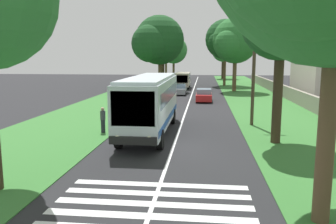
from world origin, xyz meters
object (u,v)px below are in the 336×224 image
roadside_tree_left_4 (161,47)px  trailing_minibus_0 (183,79)px  utility_pole (254,73)px  trailing_car_1 (180,89)px  trailing_car_0 (204,95)px  roadside_tree_right_3 (225,40)px  roadside_tree_right_4 (279,23)px  roadside_tree_left_2 (157,42)px  roadside_tree_left_3 (173,51)px  roadside_tree_right_2 (223,51)px  roadside_tree_left_0 (165,45)px  roadside_tree_right_0 (234,42)px  coach_bus (150,101)px  pedestrian (103,120)px

roadside_tree_left_4 → trailing_minibus_0: bearing=-134.6°
utility_pole → trailing_car_1: bearing=18.2°
trailing_car_0 → roadside_tree_right_3: bearing=-8.6°
roadside_tree_right_4 → roadside_tree_left_2: bearing=19.7°
trailing_minibus_0 → trailing_car_1: bearing=-179.4°
roadside_tree_left_2 → roadside_tree_left_3: roadside_tree_left_2 is taller
roadside_tree_right_4 → roadside_tree_right_3: bearing=1.0°
roadside_tree_left_2 → trailing_minibus_0: bearing=-40.6°
roadside_tree_left_4 → roadside_tree_right_4: roadside_tree_right_4 is taller
roadside_tree_left_4 → roadside_tree_right_2: bearing=-27.6°
roadside_tree_left_0 → roadside_tree_left_4: 9.69m
roadside_tree_right_2 → roadside_tree_left_4: bearing=152.4°
roadside_tree_right_0 → roadside_tree_right_2: 30.03m
trailing_car_1 → trailing_minibus_0: trailing_minibus_0 is taller
coach_bus → roadside_tree_left_0: bearing=5.5°
roadside_tree_left_2 → roadside_tree_left_4: size_ratio=1.20×
roadside_tree_right_2 → roadside_tree_right_3: 19.56m
trailing_minibus_0 → roadside_tree_right_4: size_ratio=0.65×
trailing_minibus_0 → roadside_tree_left_4: size_ratio=0.65×
utility_pole → roadside_tree_left_0: bearing=14.8°
trailing_car_1 → roadside_tree_right_0: (4.91, -7.50, 6.51)m
trailing_car_0 → roadside_tree_left_4: roadside_tree_left_4 is taller
coach_bus → roadside_tree_right_2: roadside_tree_right_2 is taller
roadside_tree_left_2 → roadside_tree_right_0: 11.16m
roadside_tree_right_4 → pedestrian: (1.47, 10.64, -5.94)m
trailing_car_1 → roadside_tree_left_4: bearing=17.4°
roadside_tree_left_4 → utility_pole: roadside_tree_left_4 is taller
roadside_tree_left_0 → utility_pole: roadside_tree_left_0 is taller
roadside_tree_right_0 → utility_pole: 25.82m
roadside_tree_left_2 → roadside_tree_right_0: roadside_tree_left_2 is taller
coach_bus → trailing_minibus_0: size_ratio=1.86×
trailing_minibus_0 → roadside_tree_right_2: (25.84, -7.48, 4.80)m
coach_bus → trailing_minibus_0: 33.13m
trailing_minibus_0 → roadside_tree_right_2: size_ratio=0.66×
roadside_tree_right_4 → roadside_tree_right_2: bearing=-0.0°
roadside_tree_left_2 → roadside_tree_left_4: roadside_tree_left_2 is taller
roadside_tree_left_3 → roadside_tree_right_3: size_ratio=0.85×
roadside_tree_right_0 → trailing_car_0: bearing=160.5°
trailing_car_0 → trailing_car_1: 7.74m
trailing_car_1 → trailing_minibus_0: bearing=0.6°
trailing_car_0 → trailing_minibus_0: size_ratio=0.72×
roadside_tree_right_3 → roadside_tree_left_0: bearing=57.5°
roadside_tree_left_2 → roadside_tree_left_3: 28.55m
roadside_tree_right_2 → coach_bus: bearing=172.7°
roadside_tree_right_0 → trailing_minibus_0: bearing=61.2°
utility_pole → roadside_tree_right_4: bearing=-173.8°
roadside_tree_right_0 → roadside_tree_right_2: size_ratio=1.17×
roadside_tree_left_0 → roadside_tree_right_4: (-48.45, -11.99, -0.48)m
trailing_car_1 → roadside_tree_left_0: roadside_tree_left_0 is taller
trailing_car_1 → roadside_tree_right_3: size_ratio=0.37×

